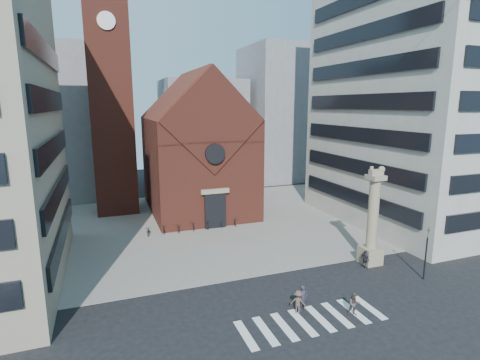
% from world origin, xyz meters
% --- Properties ---
extents(ground, '(120.00, 120.00, 0.00)m').
position_xyz_m(ground, '(0.00, 0.00, 0.00)').
color(ground, black).
rests_on(ground, ground).
extents(piazza, '(46.00, 30.00, 0.05)m').
position_xyz_m(piazza, '(0.00, 19.00, 0.03)').
color(piazza, gray).
rests_on(piazza, ground).
extents(zebra_crossing, '(10.20, 3.20, 0.01)m').
position_xyz_m(zebra_crossing, '(0.55, -3.00, 0.01)').
color(zebra_crossing, white).
rests_on(zebra_crossing, ground).
extents(church, '(12.00, 16.65, 18.00)m').
position_xyz_m(church, '(0.00, 25.04, 7.98)').
color(church, maroon).
rests_on(church, ground).
extents(campanile, '(5.50, 5.50, 31.20)m').
position_xyz_m(campanile, '(-10.00, 28.00, 15.74)').
color(campanile, maroon).
rests_on(campanile, ground).
extents(building_right, '(18.00, 22.00, 32.00)m').
position_xyz_m(building_right, '(24.00, 12.00, 16.00)').
color(building_right, '#B2AEA1').
rests_on(building_right, ground).
extents(bg_block_left, '(16.00, 14.00, 22.00)m').
position_xyz_m(bg_block_left, '(-20.00, 40.00, 11.00)').
color(bg_block_left, gray).
rests_on(bg_block_left, ground).
extents(bg_block_mid, '(14.00, 12.00, 18.00)m').
position_xyz_m(bg_block_mid, '(6.00, 45.00, 9.00)').
color(bg_block_mid, gray).
rests_on(bg_block_mid, ground).
extents(bg_block_right, '(16.00, 14.00, 24.00)m').
position_xyz_m(bg_block_right, '(22.00, 42.00, 12.00)').
color(bg_block_right, gray).
rests_on(bg_block_right, ground).
extents(lion_column, '(1.63, 1.60, 8.68)m').
position_xyz_m(lion_column, '(10.01, 3.00, 3.46)').
color(lion_column, tan).
rests_on(lion_column, ground).
extents(traffic_light, '(0.13, 0.16, 4.30)m').
position_xyz_m(traffic_light, '(12.00, -1.00, 2.29)').
color(traffic_light, black).
rests_on(traffic_light, ground).
extents(pedestrian_0, '(0.70, 0.50, 1.80)m').
position_xyz_m(pedestrian_0, '(0.63, -1.73, 0.90)').
color(pedestrian_0, '#2C2838').
rests_on(pedestrian_0, ground).
extents(pedestrian_1, '(0.92, 0.81, 1.59)m').
position_xyz_m(pedestrian_1, '(3.50, -3.40, 0.80)').
color(pedestrian_1, '#4D423E').
rests_on(pedestrian_1, ground).
extents(pedestrian_2, '(0.47, 0.94, 1.55)m').
position_xyz_m(pedestrian_2, '(9.00, 2.40, 0.78)').
color(pedestrian_2, '#29272F').
rests_on(pedestrian_2, ground).
extents(pedestrian_3, '(1.17, 1.11, 1.60)m').
position_xyz_m(pedestrian_3, '(0.16, -1.88, 0.80)').
color(pedestrian_3, brown).
rests_on(pedestrian_3, ground).
extents(scooter_0, '(0.88, 1.87, 0.95)m').
position_xyz_m(scooter_0, '(-7.41, 17.09, 0.52)').
color(scooter_0, black).
rests_on(scooter_0, piazza).
extents(scooter_1, '(0.74, 1.80, 1.05)m').
position_xyz_m(scooter_1, '(-5.79, 17.09, 0.58)').
color(scooter_1, black).
rests_on(scooter_1, piazza).
extents(scooter_2, '(0.88, 1.87, 0.95)m').
position_xyz_m(scooter_2, '(-4.16, 17.09, 0.52)').
color(scooter_2, black).
rests_on(scooter_2, piazza).
extents(scooter_3, '(0.74, 1.80, 1.05)m').
position_xyz_m(scooter_3, '(-2.54, 17.09, 0.58)').
color(scooter_3, black).
rests_on(scooter_3, piazza).
extents(scooter_4, '(0.88, 1.87, 0.95)m').
position_xyz_m(scooter_4, '(-0.92, 17.09, 0.52)').
color(scooter_4, black).
rests_on(scooter_4, piazza).
extents(scooter_5, '(0.74, 1.80, 1.05)m').
position_xyz_m(scooter_5, '(0.71, 17.09, 0.58)').
color(scooter_5, black).
rests_on(scooter_5, piazza).
extents(scooter_6, '(0.88, 1.87, 0.95)m').
position_xyz_m(scooter_6, '(2.33, 17.09, 0.52)').
color(scooter_6, black).
rests_on(scooter_6, piazza).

